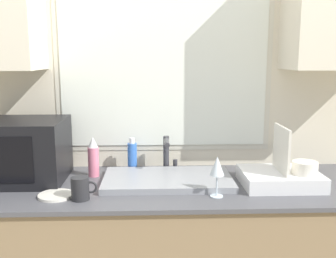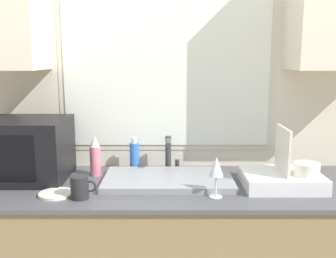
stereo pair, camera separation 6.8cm
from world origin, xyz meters
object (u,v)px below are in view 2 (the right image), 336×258
wine_glass (216,168)px  faucet (169,151)px  dish_rack (284,177)px  mug_near_sink (80,187)px  soap_bottle (134,156)px  spray_bottle (95,157)px  microwave (26,149)px

wine_glass → faucet: bearing=117.5°
faucet → dish_rack: (0.55, -0.26, -0.06)m
faucet → mug_near_sink: bearing=-133.6°
faucet → soap_bottle: bearing=172.1°
wine_glass → dish_rack: bearing=22.0°
faucet → spray_bottle: size_ratio=0.91×
soap_bottle → wine_glass: (0.40, -0.42, 0.05)m
dish_rack → spray_bottle: bearing=168.6°
microwave → spray_bottle: bearing=8.8°
soap_bottle → spray_bottle: bearing=-154.0°
dish_rack → soap_bottle: 0.79m
microwave → spray_bottle: microwave is taller
dish_rack → mug_near_sink: 0.95m
spray_bottle → soap_bottle: bearing=26.0°
faucet → dish_rack: 0.61m
dish_rack → soap_bottle: dish_rack is taller
faucet → soap_bottle: 0.19m
dish_rack → spray_bottle: size_ratio=1.76×
soap_bottle → faucet: bearing=-7.9°
wine_glass → soap_bottle: bearing=133.2°
dish_rack → wine_glass: size_ratio=2.00×
faucet → dish_rack: dish_rack is taller
microwave → mug_near_sink: (0.33, -0.29, -0.10)m
soap_bottle → dish_rack: bearing=-21.1°
dish_rack → wine_glass: bearing=-158.0°
wine_glass → mug_near_sink: bearing=-178.5°
spray_bottle → wine_glass: 0.68m
spray_bottle → soap_bottle: 0.22m
mug_near_sink → wine_glass: 0.60m
dish_rack → soap_bottle: bearing=158.9°
mug_near_sink → wine_glass: bearing=1.5°
faucet → microwave: size_ratio=0.47×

